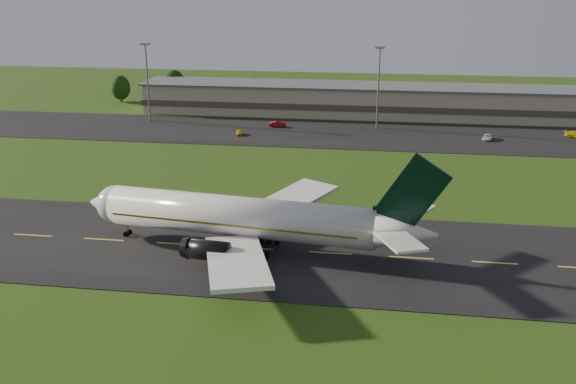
# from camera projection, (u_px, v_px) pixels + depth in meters

# --- Properties ---
(ground) EXTENTS (360.00, 360.00, 0.00)m
(ground) POSITION_uv_depth(u_px,v_px,m) (330.00, 254.00, 88.52)
(ground) COLOR #234110
(ground) RESTS_ON ground
(taxiway) EXTENTS (220.00, 30.00, 0.10)m
(taxiway) POSITION_uv_depth(u_px,v_px,m) (330.00, 253.00, 88.51)
(taxiway) COLOR black
(taxiway) RESTS_ON ground
(apron) EXTENTS (260.00, 30.00, 0.10)m
(apron) POSITION_uv_depth(u_px,v_px,m) (355.00, 134.00, 156.08)
(apron) COLOR black
(apron) RESTS_ON ground
(airliner) EXTENTS (51.20, 41.89, 15.57)m
(airliner) POSITION_uv_depth(u_px,v_px,m) (245.00, 218.00, 88.61)
(airliner) COLOR white
(airliner) RESTS_ON ground
(terminal) EXTENTS (145.00, 16.00, 8.40)m
(terminal) POSITION_uv_depth(u_px,v_px,m) (383.00, 101.00, 176.64)
(terminal) COLOR tan
(terminal) RESTS_ON ground
(light_mast_west) EXTENTS (2.40, 1.20, 20.35)m
(light_mast_west) POSITION_uv_depth(u_px,v_px,m) (147.00, 73.00, 167.21)
(light_mast_west) COLOR gray
(light_mast_west) RESTS_ON ground
(light_mast_centre) EXTENTS (2.40, 1.20, 20.35)m
(light_mast_centre) POSITION_uv_depth(u_px,v_px,m) (379.00, 78.00, 158.88)
(light_mast_centre) COLOR gray
(light_mast_centre) RESTS_ON ground
(tree_line) EXTENTS (194.38, 8.68, 10.21)m
(tree_line) POSITION_uv_depth(u_px,v_px,m) (479.00, 94.00, 181.86)
(tree_line) COLOR black
(tree_line) RESTS_ON ground
(service_vehicle_a) EXTENTS (2.26, 3.73, 1.19)m
(service_vehicle_a) POSITION_uv_depth(u_px,v_px,m) (239.00, 133.00, 155.19)
(service_vehicle_a) COLOR gold
(service_vehicle_a) RESTS_ON apron
(service_vehicle_b) EXTENTS (4.35, 1.77, 1.40)m
(service_vehicle_b) POSITION_uv_depth(u_px,v_px,m) (278.00, 124.00, 163.52)
(service_vehicle_b) COLOR maroon
(service_vehicle_b) RESTS_ON apron
(service_vehicle_c) EXTENTS (3.33, 4.94, 1.26)m
(service_vehicle_c) POSITION_uv_depth(u_px,v_px,m) (488.00, 137.00, 150.45)
(service_vehicle_c) COLOR silver
(service_vehicle_c) RESTS_ON apron
(service_vehicle_d) EXTENTS (5.64, 4.07, 1.52)m
(service_vehicle_d) POSITION_uv_depth(u_px,v_px,m) (576.00, 135.00, 152.29)
(service_vehicle_d) COLOR gold
(service_vehicle_d) RESTS_ON apron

